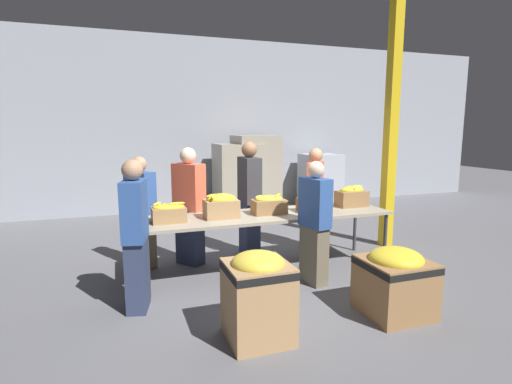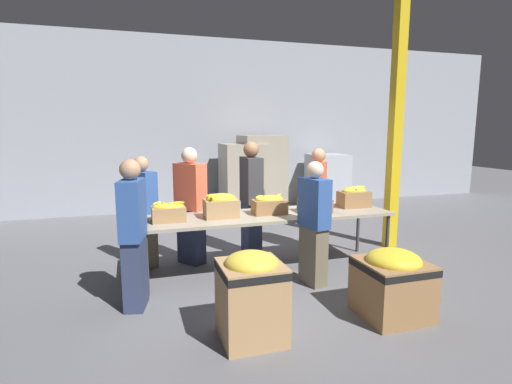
{
  "view_description": "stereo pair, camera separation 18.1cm",
  "coord_description": "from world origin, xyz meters",
  "px_view_note": "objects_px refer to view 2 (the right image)",
  "views": [
    {
      "loc": [
        -1.91,
        -4.93,
        1.95
      ],
      "look_at": [
        -0.2,
        -0.06,
        1.11
      ],
      "focal_mm": 28.0,
      "sensor_mm": 36.0,
      "label": 1
    },
    {
      "loc": [
        -1.74,
        -4.99,
        1.95
      ],
      "look_at": [
        -0.2,
        -0.06,
        1.11
      ],
      "focal_mm": 28.0,
      "sensor_mm": 36.0,
      "label": 2
    }
  ],
  "objects_px": {
    "sorting_table": "(269,217)",
    "pallet_stack_2": "(262,175)",
    "donation_bin_0": "(251,293)",
    "support_pillar": "(396,124)",
    "banana_box_3": "(315,203)",
    "volunteer_2": "(143,213)",
    "volunteer_0": "(251,200)",
    "volunteer_1": "(191,207)",
    "banana_box_4": "(354,197)",
    "volunteer_4": "(317,200)",
    "pallet_stack_1": "(327,181)",
    "banana_box_0": "(168,212)",
    "donation_bin_1": "(392,281)",
    "volunteer_5": "(133,236)",
    "banana_box_1": "(221,205)",
    "banana_box_2": "(269,204)",
    "volunteer_3": "(314,224)",
    "pallet_stack_0": "(243,179)"
  },
  "relations": [
    {
      "from": "volunteer_4",
      "to": "donation_bin_1",
      "type": "bearing_deg",
      "value": 28.08
    },
    {
      "from": "volunteer_2",
      "to": "volunteer_4",
      "type": "distance_m",
      "value": 2.66
    },
    {
      "from": "banana_box_3",
      "to": "volunteer_2",
      "type": "relative_size",
      "value": 0.25
    },
    {
      "from": "volunteer_5",
      "to": "donation_bin_0",
      "type": "xyz_separation_m",
      "value": [
        1.01,
        -1.02,
        -0.36
      ]
    },
    {
      "from": "support_pillar",
      "to": "volunteer_5",
      "type": "bearing_deg",
      "value": -164.5
    },
    {
      "from": "volunteer_0",
      "to": "support_pillar",
      "type": "relative_size",
      "value": 0.44
    },
    {
      "from": "support_pillar",
      "to": "banana_box_3",
      "type": "bearing_deg",
      "value": -161.69
    },
    {
      "from": "volunteer_3",
      "to": "donation_bin_0",
      "type": "relative_size",
      "value": 1.85
    },
    {
      "from": "volunteer_1",
      "to": "support_pillar",
      "type": "xyz_separation_m",
      "value": [
        3.25,
        -0.15,
        1.17
      ]
    },
    {
      "from": "banana_box_2",
      "to": "volunteer_3",
      "type": "height_order",
      "value": "volunteer_3"
    },
    {
      "from": "volunteer_2",
      "to": "volunteer_5",
      "type": "bearing_deg",
      "value": -43.57
    },
    {
      "from": "volunteer_4",
      "to": "pallet_stack_1",
      "type": "xyz_separation_m",
      "value": [
        1.82,
        3.18,
        -0.17
      ]
    },
    {
      "from": "banana_box_1",
      "to": "volunteer_4",
      "type": "distance_m",
      "value": 1.83
    },
    {
      "from": "banana_box_3",
      "to": "banana_box_0",
      "type": "bearing_deg",
      "value": 178.44
    },
    {
      "from": "pallet_stack_2",
      "to": "volunteer_2",
      "type": "bearing_deg",
      "value": -131.94
    },
    {
      "from": "volunteer_5",
      "to": "volunteer_4",
      "type": "bearing_deg",
      "value": -52.62
    },
    {
      "from": "support_pillar",
      "to": "pallet_stack_2",
      "type": "xyz_separation_m",
      "value": [
        -1.17,
        3.25,
        -1.12
      ]
    },
    {
      "from": "donation_bin_0",
      "to": "support_pillar",
      "type": "distance_m",
      "value": 4.02
    },
    {
      "from": "support_pillar",
      "to": "pallet_stack_1",
      "type": "distance_m",
      "value": 3.66
    },
    {
      "from": "banana_box_3",
      "to": "pallet_stack_2",
      "type": "relative_size",
      "value": 0.22
    },
    {
      "from": "banana_box_2",
      "to": "volunteer_4",
      "type": "distance_m",
      "value": 1.21
    },
    {
      "from": "banana_box_4",
      "to": "donation_bin_0",
      "type": "height_order",
      "value": "banana_box_4"
    },
    {
      "from": "banana_box_3",
      "to": "volunteer_2",
      "type": "distance_m",
      "value": 2.39
    },
    {
      "from": "donation_bin_1",
      "to": "banana_box_0",
      "type": "bearing_deg",
      "value": 141.94
    },
    {
      "from": "volunteer_1",
      "to": "donation_bin_0",
      "type": "relative_size",
      "value": 2.0
    },
    {
      "from": "sorting_table",
      "to": "pallet_stack_0",
      "type": "relative_size",
      "value": 2.12
    },
    {
      "from": "volunteer_2",
      "to": "pallet_stack_2",
      "type": "distance_m",
      "value": 4.1
    },
    {
      "from": "banana_box_4",
      "to": "pallet_stack_1",
      "type": "distance_m",
      "value": 4.04
    },
    {
      "from": "banana_box_1",
      "to": "volunteer_1",
      "type": "height_order",
      "value": "volunteer_1"
    },
    {
      "from": "volunteer_3",
      "to": "pallet_stack_1",
      "type": "bearing_deg",
      "value": -41.03
    },
    {
      "from": "banana_box_1",
      "to": "banana_box_3",
      "type": "xyz_separation_m",
      "value": [
        1.31,
        -0.06,
        -0.03
      ]
    },
    {
      "from": "banana_box_2",
      "to": "volunteer_4",
      "type": "relative_size",
      "value": 0.27
    },
    {
      "from": "support_pillar",
      "to": "pallet_stack_1",
      "type": "xyz_separation_m",
      "value": [
        0.58,
        3.35,
        -1.36
      ]
    },
    {
      "from": "volunteer_0",
      "to": "volunteer_3",
      "type": "bearing_deg",
      "value": 15.29
    },
    {
      "from": "volunteer_2",
      "to": "support_pillar",
      "type": "relative_size",
      "value": 0.39
    },
    {
      "from": "banana_box_0",
      "to": "support_pillar",
      "type": "bearing_deg",
      "value": 7.69
    },
    {
      "from": "sorting_table",
      "to": "pallet_stack_2",
      "type": "relative_size",
      "value": 1.9
    },
    {
      "from": "banana_box_4",
      "to": "support_pillar",
      "type": "relative_size",
      "value": 0.11
    },
    {
      "from": "banana_box_3",
      "to": "banana_box_4",
      "type": "relative_size",
      "value": 0.9
    },
    {
      "from": "donation_bin_0",
      "to": "volunteer_0",
      "type": "bearing_deg",
      "value": 73.31
    },
    {
      "from": "banana_box_4",
      "to": "support_pillar",
      "type": "xyz_separation_m",
      "value": [
        0.93,
        0.38,
        1.05
      ]
    },
    {
      "from": "banana_box_4",
      "to": "donation_bin_0",
      "type": "distance_m",
      "value": 2.78
    },
    {
      "from": "donation_bin_0",
      "to": "banana_box_3",
      "type": "bearing_deg",
      "value": 48.84
    },
    {
      "from": "donation_bin_0",
      "to": "pallet_stack_1",
      "type": "bearing_deg",
      "value": 56.68
    },
    {
      "from": "banana_box_0",
      "to": "banana_box_3",
      "type": "distance_m",
      "value": 1.98
    },
    {
      "from": "volunteer_0",
      "to": "volunteer_3",
      "type": "xyz_separation_m",
      "value": [
        0.4,
        -1.36,
        -0.1
      ]
    },
    {
      "from": "donation_bin_0",
      "to": "pallet_stack_2",
      "type": "height_order",
      "value": "pallet_stack_2"
    },
    {
      "from": "banana_box_2",
      "to": "donation_bin_1",
      "type": "xyz_separation_m",
      "value": [
        0.76,
        -1.68,
        -0.55
      ]
    },
    {
      "from": "pallet_stack_2",
      "to": "sorting_table",
      "type": "bearing_deg",
      "value": -106.77
    },
    {
      "from": "banana_box_4",
      "to": "pallet_stack_0",
      "type": "height_order",
      "value": "pallet_stack_0"
    }
  ]
}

